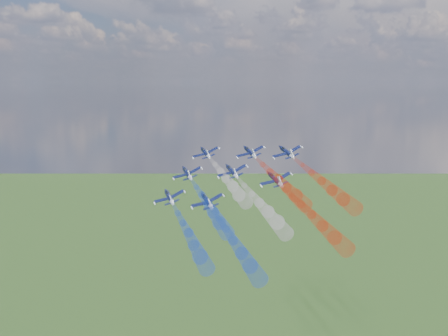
% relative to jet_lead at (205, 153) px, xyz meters
% --- Properties ---
extents(jet_lead, '(16.34, 16.53, 9.22)m').
position_rel_jet_lead_xyz_m(jet_lead, '(0.00, 0.00, 0.00)').
color(jet_lead, black).
extents(trail_lead, '(27.54, 32.95, 13.39)m').
position_rel_jet_lead_xyz_m(trail_lead, '(15.32, -18.84, -5.21)').
color(trail_lead, white).
extents(jet_inner_left, '(16.34, 16.53, 9.22)m').
position_rel_jet_lead_xyz_m(jet_inner_left, '(0.32, -15.76, -4.88)').
color(jet_inner_left, black).
extents(trail_inner_left, '(27.54, 32.95, 13.39)m').
position_rel_jet_lead_xyz_m(trail_inner_left, '(15.64, -34.60, -10.09)').
color(trail_inner_left, blue).
extents(jet_inner_right, '(16.34, 16.53, 9.22)m').
position_rel_jet_lead_xyz_m(jet_inner_right, '(17.93, -4.01, 1.52)').
color(jet_inner_right, black).
extents(trail_inner_right, '(27.54, 32.95, 13.39)m').
position_rel_jet_lead_xyz_m(trail_inner_right, '(33.24, -22.85, -3.69)').
color(trail_inner_right, red).
extents(jet_outer_left, '(16.34, 16.53, 9.22)m').
position_rel_jet_lead_xyz_m(jet_outer_left, '(0.17, -28.47, -10.40)').
color(jet_outer_left, black).
extents(trail_outer_left, '(27.54, 32.95, 13.39)m').
position_rel_jet_lead_xyz_m(trail_outer_left, '(15.49, -47.31, -15.61)').
color(trail_outer_left, blue).
extents(jet_center_third, '(16.34, 16.53, 9.22)m').
position_rel_jet_lead_xyz_m(jet_center_third, '(16.20, -16.36, -3.25)').
color(jet_center_third, black).
extents(trail_center_third, '(27.54, 32.95, 13.39)m').
position_rel_jet_lead_xyz_m(trail_center_third, '(31.52, -35.20, -8.46)').
color(trail_center_third, white).
extents(jet_outer_right, '(16.34, 16.53, 9.22)m').
position_rel_jet_lead_xyz_m(jet_outer_right, '(31.60, -7.91, 2.55)').
color(jet_outer_right, black).
extents(trail_outer_right, '(27.54, 32.95, 13.39)m').
position_rel_jet_lead_xyz_m(trail_outer_right, '(46.92, -26.75, -2.66)').
color(trail_outer_right, red).
extents(jet_rear_left, '(16.34, 16.53, 9.22)m').
position_rel_jet_lead_xyz_m(jet_rear_left, '(14.95, -33.29, -9.56)').
color(jet_rear_left, black).
extents(trail_rear_left, '(27.54, 32.95, 13.39)m').
position_rel_jet_lead_xyz_m(trail_rear_left, '(30.27, -52.13, -14.77)').
color(trail_rear_left, blue).
extents(jet_rear_right, '(16.34, 16.53, 9.22)m').
position_rel_jet_lead_xyz_m(jet_rear_right, '(32.06, -21.89, -3.95)').
color(jet_rear_right, black).
extents(trail_rear_right, '(27.54, 32.95, 13.39)m').
position_rel_jet_lead_xyz_m(trail_rear_right, '(47.38, -40.72, -9.16)').
color(trail_rear_right, red).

